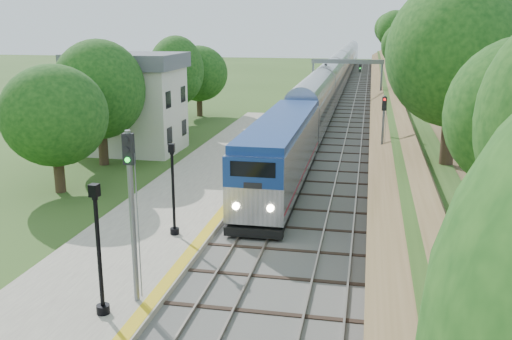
% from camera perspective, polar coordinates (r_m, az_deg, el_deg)
% --- Properties ---
extents(trackbed, '(9.50, 170.00, 0.28)m').
position_cam_1_polar(trackbed, '(74.26, 8.72, 6.39)').
color(trackbed, '#4C4944').
rests_on(trackbed, ground).
extents(platform, '(6.40, 68.00, 0.38)m').
position_cam_1_polar(platform, '(32.86, -7.79, -3.65)').
color(platform, gray).
rests_on(platform, ground).
extents(yellow_stripe, '(0.55, 68.00, 0.01)m').
position_cam_1_polar(yellow_stripe, '(32.01, -2.96, -3.65)').
color(yellow_stripe, gold).
rests_on(yellow_stripe, platform).
extents(embankment, '(10.64, 170.00, 11.70)m').
position_cam_1_polar(embankment, '(74.13, 15.29, 7.51)').
color(embankment, brown).
rests_on(embankment, ground).
extents(station_building, '(8.60, 6.60, 8.00)m').
position_cam_1_polar(station_building, '(47.93, -12.55, 6.66)').
color(station_building, beige).
rests_on(station_building, ground).
extents(signal_gantry, '(8.40, 0.38, 6.20)m').
position_cam_1_polar(signal_gantry, '(68.74, 9.07, 9.73)').
color(signal_gantry, slate).
rests_on(signal_gantry, ground).
extents(trees_behind_platform, '(7.82, 53.32, 7.21)m').
position_cam_1_polar(trees_behind_platform, '(38.30, -14.25, 5.32)').
color(trees_behind_platform, '#332316').
rests_on(trees_behind_platform, ground).
extents(train, '(2.99, 140.20, 4.39)m').
position_cam_1_polar(train, '(94.87, 8.18, 9.48)').
color(train, black).
rests_on(train, trackbed).
extents(lamppost_mid, '(0.47, 0.47, 4.76)m').
position_cam_1_polar(lamppost_mid, '(20.61, -15.40, -8.44)').
color(lamppost_mid, black).
rests_on(lamppost_mid, platform).
extents(lamppost_far, '(0.44, 0.44, 4.49)m').
position_cam_1_polar(lamppost_far, '(27.56, -8.27, -2.45)').
color(lamppost_far, black).
rests_on(lamppost_far, platform).
extents(signal_platform, '(0.38, 0.30, 6.40)m').
position_cam_1_polar(signal_platform, '(20.67, -12.36, -2.83)').
color(signal_platform, slate).
rests_on(signal_platform, platform).
extents(signal_farside, '(0.31, 0.24, 5.61)m').
position_cam_1_polar(signal_farside, '(38.95, 12.58, 4.10)').
color(signal_farside, slate).
rests_on(signal_farside, ground).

